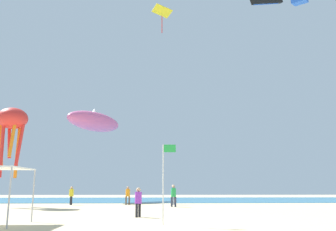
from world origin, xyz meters
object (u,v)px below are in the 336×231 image
(person_far_shore, at_px, (138,200))
(kite_inflatable_pink, at_px, (94,121))
(person_rightmost, at_px, (71,194))
(kite_octopus_red, at_px, (12,122))
(banner_flag, at_px, (165,176))
(person_central, at_px, (173,193))
(kite_diamond_yellow, at_px, (162,12))
(person_leftmost, at_px, (128,194))
(person_near_tent, at_px, (173,194))

(person_far_shore, bearing_deg, kite_inflatable_pink, -132.24)
(person_rightmost, height_order, kite_octopus_red, kite_octopus_red)
(banner_flag, relative_size, kite_inflatable_pink, 0.44)
(person_central, xyz_separation_m, kite_diamond_yellow, (-1.05, 3.55, 20.14))
(person_leftmost, height_order, person_far_shore, person_leftmost)
(person_central, distance_m, kite_inflatable_pink, 15.48)
(banner_flag, bearing_deg, kite_inflatable_pink, 106.75)
(kite_inflatable_pink, height_order, kite_octopus_red, kite_inflatable_pink)
(person_far_shore, bearing_deg, kite_octopus_red, -101.11)
(person_near_tent, relative_size, person_rightmost, 1.06)
(kite_inflatable_pink, xyz_separation_m, kite_octopus_red, (-5.02, -11.93, -2.28))
(person_near_tent, relative_size, kite_inflatable_pink, 0.22)
(banner_flag, relative_size, kite_octopus_red, 0.58)
(person_near_tent, relative_size, person_central, 0.97)
(person_near_tent, relative_size, banner_flag, 0.50)
(person_near_tent, relative_size, kite_diamond_yellow, 0.60)
(person_central, relative_size, person_far_shore, 1.14)
(kite_diamond_yellow, bearing_deg, banner_flag, -18.09)
(person_central, distance_m, kite_octopus_red, 15.76)
(person_leftmost, height_order, person_central, person_central)
(person_rightmost, bearing_deg, kite_inflatable_pink, 151.15)
(kite_octopus_red, bearing_deg, person_central, -108.36)
(person_central, height_order, person_rightmost, person_central)
(kite_inflatable_pink, bearing_deg, person_rightmost, -143.27)
(person_leftmost, distance_m, kite_diamond_yellow, 20.78)
(person_leftmost, bearing_deg, kite_diamond_yellow, -146.79)
(person_central, distance_m, kite_diamond_yellow, 20.48)
(person_rightmost, distance_m, kite_diamond_yellow, 22.18)
(person_far_shore, relative_size, kite_inflatable_pink, 0.20)
(person_far_shore, height_order, kite_diamond_yellow, kite_diamond_yellow)
(kite_octopus_red, bearing_deg, kite_diamond_yellow, -93.80)
(banner_flag, distance_m, kite_octopus_red, 20.29)
(person_near_tent, distance_m, person_central, 3.45)
(person_leftmost, height_order, kite_octopus_red, kite_octopus_red)
(kite_inflatable_pink, height_order, kite_diamond_yellow, kite_diamond_yellow)
(person_leftmost, relative_size, person_far_shore, 1.05)
(person_far_shore, xyz_separation_m, kite_inflatable_pink, (-6.65, 22.62, 8.56))
(person_leftmost, relative_size, kite_inflatable_pink, 0.21)
(person_rightmost, relative_size, person_far_shore, 1.05)
(person_far_shore, relative_size, banner_flag, 0.45)
(person_near_tent, bearing_deg, person_rightmost, 166.21)
(person_central, distance_m, person_far_shore, 13.72)
(person_near_tent, relative_size, kite_octopus_red, 0.29)
(person_central, height_order, person_far_shore, person_central)
(person_near_tent, distance_m, person_rightmost, 9.91)
(person_central, bearing_deg, person_leftmost, 55.96)
(person_rightmost, xyz_separation_m, kite_inflatable_pink, (0.20, 9.15, 8.51))
(person_leftmost, xyz_separation_m, person_central, (4.22, 0.00, 0.09))
(kite_octopus_red, bearing_deg, kite_inflatable_pink, -52.25)
(banner_flag, bearing_deg, person_leftmost, 99.77)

